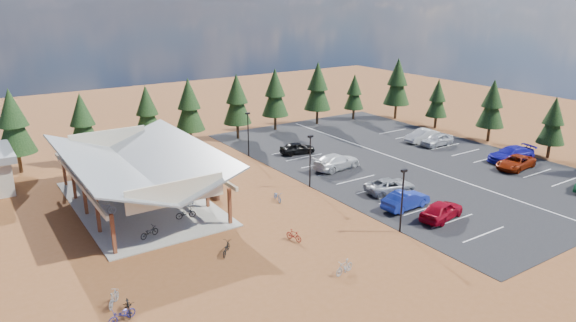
{
  "coord_description": "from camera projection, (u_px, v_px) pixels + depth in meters",
  "views": [
    {
      "loc": [
        -22.52,
        -35.56,
        17.53
      ],
      "look_at": [
        3.87,
        4.11,
        2.26
      ],
      "focal_mm": 32.0,
      "sensor_mm": 36.0,
      "label": 1
    }
  ],
  "objects": [
    {
      "name": "ground",
      "position": [
        277.0,
        204.0,
        45.42
      ],
      "size": [
        140.0,
        140.0,
        0.0
      ],
      "primitive_type": "plane",
      "color": "brown",
      "rests_on": "ground"
    },
    {
      "name": "asphalt_lot",
      "position": [
        402.0,
        160.0,
        57.55
      ],
      "size": [
        27.0,
        44.0,
        0.04
      ],
      "primitive_type": "cube",
      "color": "black",
      "rests_on": "ground"
    },
    {
      "name": "concrete_pad",
      "position": [
        141.0,
        203.0,
        45.68
      ],
      "size": [
        10.6,
        18.6,
        0.1
      ],
      "primitive_type": "cube",
      "color": "gray",
      "rests_on": "ground"
    },
    {
      "name": "bike_pavilion",
      "position": [
        137.0,
        162.0,
        44.53
      ],
      "size": [
        11.65,
        19.4,
        4.97
      ],
      "color": "brown",
      "rests_on": "concrete_pad"
    },
    {
      "name": "lamp_post_0",
      "position": [
        402.0,
        196.0,
        39.22
      ],
      "size": [
        0.5,
        0.25,
        5.14
      ],
      "color": "black",
      "rests_on": "ground"
    },
    {
      "name": "lamp_post_1",
      "position": [
        310.0,
        157.0,
        48.74
      ],
      "size": [
        0.5,
        0.25,
        5.14
      ],
      "color": "black",
      "rests_on": "ground"
    },
    {
      "name": "lamp_post_2",
      "position": [
        248.0,
        131.0,
        58.25
      ],
      "size": [
        0.5,
        0.25,
        5.14
      ],
      "color": "black",
      "rests_on": "ground"
    },
    {
      "name": "trash_bin_0",
      "position": [
        212.0,
        193.0,
        46.92
      ],
      "size": [
        0.6,
        0.6,
        0.9
      ],
      "primitive_type": "cylinder",
      "color": "#3E2216",
      "rests_on": "ground"
    },
    {
      "name": "trash_bin_1",
      "position": [
        217.0,
        195.0,
        46.3
      ],
      "size": [
        0.6,
        0.6,
        0.9
      ],
      "primitive_type": "cylinder",
      "color": "#3E2216",
      "rests_on": "ground"
    },
    {
      "name": "pine_1",
      "position": [
        13.0,
        122.0,
        52.06
      ],
      "size": [
        3.81,
        3.81,
        8.88
      ],
      "color": "#382314",
      "rests_on": "ground"
    },
    {
      "name": "pine_2",
      "position": [
        82.0,
        121.0,
        54.81
      ],
      "size": [
        3.4,
        3.4,
        7.93
      ],
      "color": "#382314",
      "rests_on": "ground"
    },
    {
      "name": "pine_3",
      "position": [
        147.0,
        111.0,
        60.05
      ],
      "size": [
        3.35,
        3.35,
        7.79
      ],
      "color": "#382314",
      "rests_on": "ground"
    },
    {
      "name": "pine_4",
      "position": [
        189.0,
        105.0,
        61.67
      ],
      "size": [
        3.6,
        3.6,
        8.39
      ],
      "color": "#382314",
      "rests_on": "ground"
    },
    {
      "name": "pine_5",
      "position": [
        237.0,
        99.0,
        64.98
      ],
      "size": [
        3.61,
        3.61,
        8.42
      ],
      "color": "#382314",
      "rests_on": "ground"
    },
    {
      "name": "pine_6",
      "position": [
        275.0,
        93.0,
        69.32
      ],
      "size": [
        3.64,
        3.64,
        8.47
      ],
      "color": "#382314",
      "rests_on": "ground"
    },
    {
      "name": "pine_7",
      "position": [
        318.0,
        86.0,
        72.53
      ],
      "size": [
        3.83,
        3.83,
        8.93
      ],
      "color": "#382314",
      "rests_on": "ground"
    },
    {
      "name": "pine_8",
      "position": [
        354.0,
        92.0,
        75.75
      ],
      "size": [
        2.91,
        2.91,
        6.78
      ],
      "color": "#382314",
      "rests_on": "ground"
    },
    {
      "name": "pine_10",
      "position": [
        553.0,
        121.0,
        57.33
      ],
      "size": [
        3.03,
        3.03,
        7.06
      ],
      "color": "#382314",
      "rests_on": "ground"
    },
    {
      "name": "pine_11",
      "position": [
        492.0,
        104.0,
        63.93
      ],
      "size": [
        3.4,
        3.4,
        7.91
      ],
      "color": "#382314",
      "rests_on": "ground"
    },
    {
      "name": "pine_12",
      "position": [
        437.0,
        98.0,
        70.76
      ],
      "size": [
        2.94,
        2.94,
        6.84
      ],
      "color": "#382314",
      "rests_on": "ground"
    },
    {
      "name": "pine_13",
      "position": [
        397.0,
        82.0,
        75.93
      ],
      "size": [
        3.9,
        3.9,
        9.08
      ],
      "color": "#382314",
      "rests_on": "ground"
    },
    {
      "name": "bike_0",
      "position": [
        149.0,
        232.0,
        38.87
      ],
      "size": [
        1.72,
        1.07,
        0.85
      ],
      "primitive_type": "imported",
      "rotation": [
        0.0,
        0.0,
        1.91
      ],
      "color": "black",
      "rests_on": "concrete_pad"
    },
    {
      "name": "bike_1",
      "position": [
        105.0,
        209.0,
        42.82
      ],
      "size": [
        1.8,
        0.78,
        1.05
      ],
      "primitive_type": "imported",
      "rotation": [
        0.0,
        0.0,
        1.4
      ],
      "color": "#9C9FA5",
      "rests_on": "concrete_pad"
    },
    {
      "name": "bike_2",
      "position": [
        111.0,
        193.0,
        46.55
      ],
      "size": [
        1.66,
        0.98,
        0.83
      ],
      "primitive_type": "imported",
      "rotation": [
        0.0,
        0.0,
        1.27
      ],
      "color": "#1C3A99",
      "rests_on": "concrete_pad"
    },
    {
      "name": "bike_3",
      "position": [
        101.0,
        180.0,
        49.64
      ],
      "size": [
        1.9,
        0.71,
        1.12
      ],
      "primitive_type": "imported",
      "rotation": [
        0.0,
        0.0,
        1.47
      ],
      "color": "maroon",
      "rests_on": "concrete_pad"
    },
    {
      "name": "bike_4",
      "position": [
        186.0,
        213.0,
        42.2
      ],
      "size": [
        1.74,
        0.84,
        0.87
      ],
      "primitive_type": "imported",
      "rotation": [
        0.0,
        0.0,
        1.41
      ],
      "color": "black",
      "rests_on": "concrete_pad"
    },
    {
      "name": "bike_5",
      "position": [
        186.0,
        202.0,
        44.31
      ],
      "size": [
        1.65,
        0.63,
        0.97
      ],
      "primitive_type": "imported",
      "rotation": [
        0.0,
        0.0,
        1.68
      ],
      "color": "gray",
      "rests_on": "concrete_pad"
    },
    {
      "name": "bike_6",
      "position": [
        147.0,
        185.0,
        48.69
      ],
      "size": [
        1.66,
        0.6,
        0.87
      ],
      "primitive_type": "imported",
      "rotation": [
        0.0,
        0.0,
        1.55
      ],
      "color": "#1D4095",
      "rests_on": "concrete_pad"
    },
    {
      "name": "bike_7",
      "position": [
        146.0,
        175.0,
        51.12
      ],
      "size": [
        1.67,
        0.69,
        0.97
      ],
      "primitive_type": "imported",
      "rotation": [
        0.0,
        0.0,
        1.72
      ],
      "color": "maroon",
      "rests_on": "concrete_pad"
    },
    {
      "name": "bike_8",
      "position": [
        129.0,
        306.0,
        29.72
      ],
      "size": [
        0.91,
        1.82,
        0.92
      ],
      "primitive_type": "imported",
      "rotation": [
        0.0,
        0.0,
        -0.18
      ],
      "color": "black",
      "rests_on": "ground"
    },
    {
      "name": "bike_9",
      "position": [
        114.0,
        298.0,
        30.43
      ],
      "size": [
        1.29,
        1.56,
        0.96
      ],
      "primitive_type": "imported",
      "rotation": [
        0.0,
        0.0,
        2.52
      ],
      "color": "gray",
      "rests_on": "ground"
    },
    {
      "name": "bike_10",
      "position": [
        122.0,
        315.0,
        28.9
      ],
      "size": [
        1.77,
        0.96,
        0.88
      ],
      "primitive_type": "imported",
      "rotation": [
        0.0,
        0.0,
        4.94
      ],
      "color": "navy",
      "rests_on": "ground"
    },
    {
      "name": "bike_11",
      "position": [
        294.0,
        235.0,
        38.54
      ],
      "size": [
        0.79,
        1.53,
        0.88
      ],
      "primitive_type": "imported",
      "rotation": [
        0.0,
        0.0,
        0.27
      ],
      "color": "maroon",
      "rests_on": "ground"
    },
    {
      "name": "bike_12",
      "position": [
        226.0,
        248.0,
        36.53
      ],
      "size": [
        1.59,
        1.73,
        0.92
      ],
      "primitive_type": "imported",
      "rotation": [
        0.0,
        0.0,
        2.44
      ],
      "color": "black",
      "rests_on": "ground"
    },
    {
      "name": "bike_13",
      "position": [
        344.0,
        267.0,
        33.88
      ],
      "size": [
        1.73,
        0.78,
        1.0
      ],
      "primitive_type": "imported",
      "rotation": [
        0.0,
        0.0,
        4.9
      ],
      "color": "#93969A",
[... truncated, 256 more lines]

